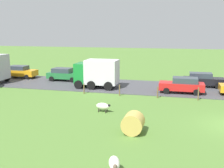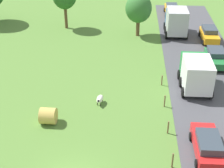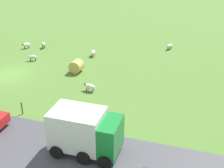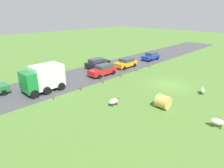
{
  "view_description": "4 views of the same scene",
  "coord_description": "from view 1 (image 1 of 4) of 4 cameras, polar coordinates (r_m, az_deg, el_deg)",
  "views": [
    {
      "loc": [
        -19.26,
        4.02,
        6.56
      ],
      "look_at": [
        3.64,
        9.72,
        1.81
      ],
      "focal_mm": 43.27,
      "sensor_mm": 36.0,
      "label": 1
    },
    {
      "loc": [
        3.7,
        -15.76,
        16.81
      ],
      "look_at": [
        1.98,
        11.4,
        1.16
      ],
      "focal_mm": 54.68,
      "sensor_mm": 36.0,
      "label": 2
    },
    {
      "loc": [
        25.67,
        19.95,
        13.72
      ],
      "look_at": [
        1.51,
        12.27,
        1.37
      ],
      "focal_mm": 48.77,
      "sensor_mm": 36.0,
      "label": 3
    },
    {
      "loc": [
        -11.75,
        23.17,
        9.26
      ],
      "look_at": [
        2.46,
        8.58,
        1.7
      ],
      "focal_mm": 31.28,
      "sensor_mm": 36.0,
      "label": 4
    }
  ],
  "objects": [
    {
      "name": "fence_post_5",
      "position": [
        28.31,
        -5.95,
        -0.96
      ],
      "size": [
        0.12,
        0.12,
        1.08
      ],
      "primitive_type": "cylinder",
      "color": "brown",
      "rests_on": "ground_plane"
    },
    {
      "name": "sheep_0",
      "position": [
        21.91,
        -1.93,
        -4.71
      ],
      "size": [
        0.71,
        1.29,
        0.76
      ],
      "color": "silver",
      "rests_on": "ground_plane"
    },
    {
      "name": "road_strip",
      "position": [
        31.58,
        20.98,
        -1.32
      ],
      "size": [
        8.0,
        80.0,
        0.06
      ],
      "primitive_type": "cube",
      "color": "#47474C",
      "rests_on": "ground_plane"
    },
    {
      "name": "sheep_1",
      "position": [
        12.9,
        0.49,
        -16.42
      ],
      "size": [
        1.28,
        0.83,
        0.8
      ],
      "color": "silver",
      "rests_on": "ground_plane"
    },
    {
      "name": "fence_post_3",
      "position": [
        26.73,
        9.61,
        -1.73
      ],
      "size": [
        0.12,
        0.12,
        1.14
      ],
      "primitive_type": "cylinder",
      "color": "brown",
      "rests_on": "ground_plane"
    },
    {
      "name": "truck_0",
      "position": [
        30.79,
        -3.1,
        2.42
      ],
      "size": [
        2.8,
        4.77,
        3.18
      ],
      "color": "#197F33",
      "rests_on": "road_strip"
    },
    {
      "name": "fence_post_4",
      "position": [
        27.27,
        1.61,
        -1.31
      ],
      "size": [
        0.12,
        0.12,
        1.14
      ],
      "primitive_type": "cylinder",
      "color": "brown",
      "rests_on": "ground_plane"
    },
    {
      "name": "fence_post_2",
      "position": [
        26.73,
        17.78,
        -2.02
      ],
      "size": [
        0.12,
        0.12,
        1.24
      ],
      "primitive_type": "cylinder",
      "color": "brown",
      "rests_on": "ground_plane"
    },
    {
      "name": "car_4",
      "position": [
        39.28,
        -18.79,
        2.51
      ],
      "size": [
        2.07,
        4.32,
        1.67
      ],
      "color": "orange",
      "rests_on": "road_strip"
    },
    {
      "name": "car_8",
      "position": [
        35.69,
        -10.07,
        2.08
      ],
      "size": [
        2.15,
        4.39,
        1.62
      ],
      "color": "#237238",
      "rests_on": "road_strip"
    },
    {
      "name": "car_0",
      "position": [
        33.03,
        18.61,
        0.9
      ],
      "size": [
        1.96,
        4.56,
        1.62
      ],
      "color": "black",
      "rests_on": "road_strip"
    },
    {
      "name": "car_2",
      "position": [
        29.14,
        14.64,
        -0.18
      ],
      "size": [
        2.03,
        4.59,
        1.64
      ],
      "color": "red",
      "rests_on": "road_strip"
    },
    {
      "name": "hay_bale_0",
      "position": [
        17.54,
        4.46,
        -8.23
      ],
      "size": [
        1.33,
        1.4,
        1.36
      ],
      "primitive_type": "cylinder",
      "rotation": [
        1.57,
        0.0,
        1.55
      ],
      "color": "tan",
      "rests_on": "ground_plane"
    }
  ]
}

